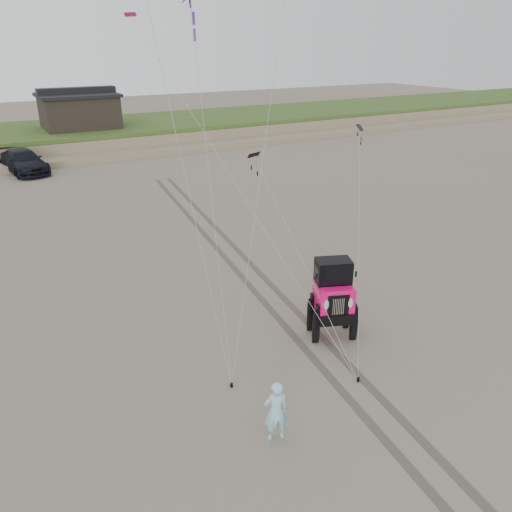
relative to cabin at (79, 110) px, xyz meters
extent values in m
plane|color=#6B6054|center=(-2.00, -37.00, -3.24)|extent=(160.00, 160.00, 0.00)
cube|color=#7A6B54|center=(-2.00, 1.00, -2.54)|extent=(160.00, 12.00, 1.40)
cube|color=#2D4719|center=(-2.00, 1.00, -1.69)|extent=(160.00, 12.00, 0.35)
cube|color=#7A6B54|center=(-2.00, -5.50, -2.99)|extent=(160.00, 3.50, 0.50)
cube|color=black|center=(0.00, 0.00, -0.21)|extent=(6.00, 5.00, 2.60)
cube|color=black|center=(0.00, 0.00, 1.21)|extent=(6.40, 5.40, 0.25)
cube|color=black|center=(0.00, 0.00, 1.59)|extent=(6.40, 1.20, 0.50)
imported|color=black|center=(-5.73, -7.39, -2.44)|extent=(3.18, 5.79, 1.59)
imported|color=#8ECEDC|center=(-4.10, -38.41, -2.44)|extent=(0.65, 0.50, 1.59)
cube|color=black|center=(3.89, -31.49, 2.40)|extent=(0.49, 0.43, 0.29)
cube|color=black|center=(-0.50, -31.12, 1.76)|extent=(0.48, 0.26, 0.25)
cube|color=#CB196B|center=(-3.07, -26.79, 6.25)|extent=(0.48, 0.40, 0.16)
cylinder|color=black|center=(-4.12, -36.21, -3.18)|extent=(0.08, 0.08, 0.12)
cylinder|color=black|center=(-0.99, -37.74, -3.18)|extent=(0.08, 0.08, 0.12)
cube|color=#4C443D|center=(-0.40, -29.00, -3.23)|extent=(4.42, 29.74, 0.01)
cube|color=#4C443D|center=(0.40, -29.00, -3.23)|extent=(4.42, 29.74, 0.01)
camera|label=1|loc=(-9.05, -46.05, 5.35)|focal=35.00mm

